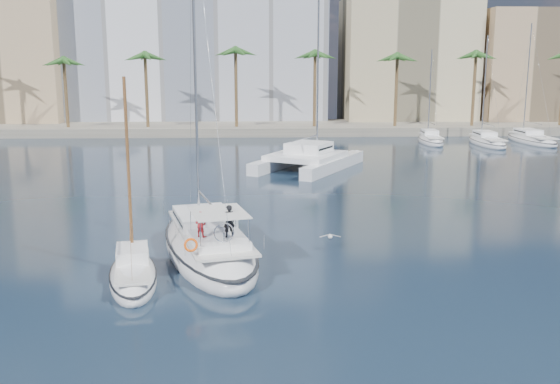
{
  "coord_description": "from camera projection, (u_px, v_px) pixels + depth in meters",
  "views": [
    {
      "loc": [
        -2.35,
        -30.67,
        9.89
      ],
      "look_at": [
        -1.01,
        1.5,
        3.24
      ],
      "focal_mm": 40.0,
      "sensor_mm": 36.0,
      "label": 1
    }
  ],
  "objects": [
    {
      "name": "moored_yacht_b",
      "position": [
        487.0,
        145.0,
        77.22
      ],
      "size": [
        3.32,
        10.83,
        13.72
      ],
      "primitive_type": null,
      "rotation": [
        0.0,
        0.0,
        -0.02
      ],
      "color": "white",
      "rests_on": "ground"
    },
    {
      "name": "moored_yacht_a",
      "position": [
        431.0,
        143.0,
        78.91
      ],
      "size": [
        3.37,
        9.52,
        11.9
      ],
      "primitive_type": null,
      "rotation": [
        0.0,
        0.0,
        -0.07
      ],
      "color": "white",
      "rests_on": "ground"
    },
    {
      "name": "quay",
      "position": [
        270.0,
        128.0,
        91.67
      ],
      "size": [
        120.0,
        14.0,
        1.2
      ],
      "primitive_type": "cube",
      "color": "gray",
      "rests_on": "ground"
    },
    {
      "name": "main_sloop",
      "position": [
        209.0,
        246.0,
        32.46
      ],
      "size": [
        7.37,
        13.8,
        19.55
      ],
      "rotation": [
        0.0,
        0.0,
        0.25
      ],
      "color": "white",
      "rests_on": "ground"
    },
    {
      "name": "moored_yacht_c",
      "position": [
        531.0,
        143.0,
        79.44
      ],
      "size": [
        3.98,
        12.33,
        15.54
      ],
      "primitive_type": null,
      "rotation": [
        0.0,
        0.0,
        0.03
      ],
      "color": "white",
      "rests_on": "ground"
    },
    {
      "name": "ground",
      "position": [
        301.0,
        259.0,
        32.11
      ],
      "size": [
        160.0,
        160.0,
        0.0
      ],
      "primitive_type": "plane",
      "color": "black",
      "rests_on": "ground"
    },
    {
      "name": "building_tan_right",
      "position": [
        534.0,
        69.0,
        98.53
      ],
      "size": [
        18.0,
        12.0,
        18.0
      ],
      "primitive_type": "cube",
      "color": "tan",
      "rests_on": "ground"
    },
    {
      "name": "small_sloop",
      "position": [
        133.0,
        274.0,
        28.67
      ],
      "size": [
        3.38,
        7.15,
        9.87
      ],
      "rotation": [
        0.0,
        0.0,
        0.18
      ],
      "color": "white",
      "rests_on": "ground"
    },
    {
      "name": "catamaran",
      "position": [
        308.0,
        156.0,
        59.56
      ],
      "size": [
        11.91,
        14.34,
        18.63
      ],
      "rotation": [
        0.0,
        0.0,
        -0.51
      ],
      "color": "white",
      "rests_on": "ground"
    },
    {
      "name": "building_beige",
      "position": [
        406.0,
        63.0,
        99.47
      ],
      "size": [
        20.0,
        14.0,
        20.0
      ],
      "primitive_type": "cube",
      "color": "#C1B28A",
      "rests_on": "ground"
    },
    {
      "name": "palm_centre",
      "position": [
        271.0,
        61.0,
        85.8
      ],
      "size": [
        3.6,
        3.6,
        12.3
      ],
      "color": "brown",
      "rests_on": "ground"
    },
    {
      "name": "building_modern",
      "position": [
        193.0,
        37.0,
        100.21
      ],
      "size": [
        42.0,
        16.0,
        28.0
      ],
      "primitive_type": "cube",
      "color": "white",
      "rests_on": "ground"
    },
    {
      "name": "palm_left",
      "position": [
        20.0,
        60.0,
        84.41
      ],
      "size": [
        3.6,
        3.6,
        12.3
      ],
      "color": "brown",
      "rests_on": "ground"
    },
    {
      "name": "palm_right",
      "position": [
        513.0,
        61.0,
        87.18
      ],
      "size": [
        3.6,
        3.6,
        12.3
      ],
      "color": "brown",
      "rests_on": "ground"
    },
    {
      "name": "seagull",
      "position": [
        330.0,
        236.0,
        33.44
      ],
      "size": [
        1.15,
        0.49,
        0.21
      ],
      "color": "silver",
      "rests_on": "ground"
    }
  ]
}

